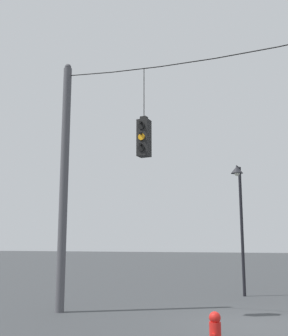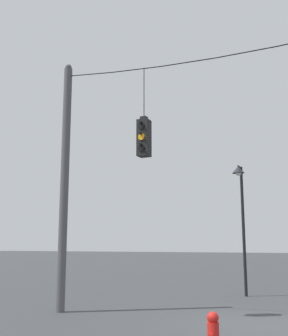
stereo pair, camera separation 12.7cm
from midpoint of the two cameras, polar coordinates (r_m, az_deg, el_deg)
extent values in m
plane|color=#383A3D|center=(11.54, 15.17, -19.90)|extent=(200.00, 200.00, 0.00)
cylinder|color=#4C4C51|center=(13.47, -11.06, -2.16)|extent=(0.27, 0.27, 7.72)
sphere|color=#4C4C51|center=(14.54, -10.52, 13.28)|extent=(0.21, 0.21, 0.21)
cylinder|color=black|center=(13.97, -7.70, 12.50)|extent=(1.66, 0.03, 0.20)
cylinder|color=black|center=(13.17, -1.42, 13.20)|extent=(1.66, 0.03, 0.14)
cylinder|color=black|center=(12.57, 5.62, 14.04)|extent=(1.66, 0.03, 0.09)
cylinder|color=black|center=(12.19, 13.28, 14.94)|extent=(1.66, 0.03, 0.03)
cube|color=black|center=(12.34, -0.29, 4.06)|extent=(0.34, 0.34, 1.10)
cube|color=black|center=(12.51, -0.29, 6.72)|extent=(0.19, 0.19, 0.10)
cylinder|color=black|center=(12.77, -0.29, 10.19)|extent=(0.02, 0.02, 1.52)
cylinder|color=black|center=(12.27, -0.65, 5.75)|extent=(0.20, 0.03, 0.20)
cylinder|color=black|center=(12.26, -0.74, 6.21)|extent=(0.07, 0.12, 0.07)
cylinder|color=orange|center=(12.18, -0.66, 4.26)|extent=(0.20, 0.03, 0.20)
cylinder|color=black|center=(12.17, -0.74, 4.72)|extent=(0.07, 0.12, 0.07)
cylinder|color=black|center=(12.10, -0.66, 2.75)|extent=(0.20, 0.03, 0.20)
cylinder|color=black|center=(12.08, -0.75, 3.21)|extent=(0.07, 0.12, 0.07)
cylinder|color=black|center=(17.52, 12.92, -8.18)|extent=(0.12, 0.12, 5.14)
cylinder|color=black|center=(17.53, 12.42, 0.10)|extent=(0.07, 0.53, 0.07)
cone|color=#232328|center=(17.25, 12.25, -0.23)|extent=(0.48, 0.48, 0.29)
sphere|color=silver|center=(17.22, 12.27, -0.71)|extent=(0.22, 0.22, 0.22)
sphere|color=red|center=(8.44, 9.12, -19.37)|extent=(0.22, 0.22, 0.22)
cylinder|color=red|center=(8.36, 8.91, -21.58)|extent=(0.09, 0.10, 0.09)
camera|label=1|loc=(0.06, -90.30, 0.05)|focal=45.00mm
camera|label=2|loc=(0.06, 89.70, -0.05)|focal=45.00mm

